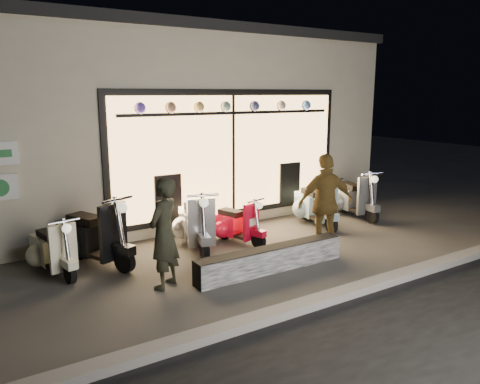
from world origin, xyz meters
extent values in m
plane|color=#383533|center=(0.00, 0.00, 0.00)|extent=(40.00, 40.00, 0.00)
cube|color=slate|center=(0.00, -2.00, 0.06)|extent=(40.00, 0.25, 0.12)
cube|color=beige|center=(0.00, 5.00, 2.00)|extent=(10.00, 6.00, 4.00)
cube|color=black|center=(0.00, 5.00, 4.10)|extent=(10.20, 6.20, 0.20)
cube|color=black|center=(0.80, 1.98, 1.55)|extent=(5.45, 0.06, 2.65)
cube|color=#FFBF6B|center=(0.80, 1.94, 1.55)|extent=(5.20, 0.04, 2.40)
cube|color=black|center=(0.80, 1.90, 2.40)|extent=(4.90, 0.06, 0.06)
cube|color=white|center=(-3.60, 1.96, 1.30)|extent=(0.55, 0.04, 0.42)
cube|color=black|center=(-0.07, -0.65, 0.20)|extent=(2.67, 0.28, 0.40)
cylinder|color=black|center=(-0.72, 0.38, 0.18)|extent=(0.20, 0.38, 0.36)
cylinder|color=black|center=(-0.43, 1.40, 0.18)|extent=(0.22, 0.38, 0.36)
cube|color=#AFAEB3|center=(-0.66, 0.59, 0.59)|extent=(0.49, 0.20, 0.87)
cube|color=#AFAEB3|center=(-0.46, 1.30, 0.40)|extent=(0.63, 0.83, 0.49)
cube|color=black|center=(-0.49, 1.20, 0.70)|extent=(0.44, 0.65, 0.13)
sphere|color=#FFF2CC|center=(-0.72, 0.37, 1.01)|extent=(0.20, 0.20, 0.16)
cylinder|color=black|center=(0.40, 0.38, 0.15)|extent=(0.17, 0.30, 0.29)
cylinder|color=black|center=(0.15, 1.19, 0.15)|extent=(0.18, 0.31, 0.29)
cube|color=red|center=(0.35, 0.55, 0.48)|extent=(0.39, 0.17, 0.70)
cube|color=red|center=(0.18, 1.11, 0.32)|extent=(0.52, 0.68, 0.39)
cube|color=black|center=(0.20, 1.03, 0.56)|extent=(0.37, 0.53, 0.10)
sphere|color=#FFF2CC|center=(0.40, 0.37, 0.81)|extent=(0.16, 0.16, 0.13)
cylinder|color=black|center=(-2.06, 0.53, 0.19)|extent=(0.26, 0.39, 0.38)
cylinder|color=black|center=(-2.52, 1.56, 0.19)|extent=(0.28, 0.40, 0.38)
cube|color=black|center=(-2.16, 0.75, 0.63)|extent=(0.50, 0.28, 0.92)
cube|color=black|center=(-2.47, 1.46, 0.43)|extent=(0.75, 0.91, 0.52)
cube|color=black|center=(-2.43, 1.35, 0.74)|extent=(0.54, 0.70, 0.13)
sphere|color=#FFF2CC|center=(-2.06, 0.52, 1.07)|extent=(0.22, 0.22, 0.17)
cylinder|color=black|center=(-2.90, 0.55, 0.15)|extent=(0.14, 0.32, 0.31)
cylinder|color=black|center=(-3.06, 1.44, 0.15)|extent=(0.16, 0.32, 0.31)
cube|color=#F8F4CB|center=(-2.93, 0.73, 0.51)|extent=(0.42, 0.13, 0.74)
cube|color=#F8F4CB|center=(-3.04, 1.35, 0.34)|extent=(0.48, 0.69, 0.41)
cube|color=black|center=(-3.03, 1.26, 0.60)|extent=(0.34, 0.54, 0.11)
sphere|color=#FFF2CC|center=(-2.90, 0.54, 0.86)|extent=(0.16, 0.16, 0.14)
cylinder|color=black|center=(2.22, 0.40, 0.18)|extent=(0.18, 0.36, 0.35)
cylinder|color=black|center=(2.44, 1.41, 0.18)|extent=(0.20, 0.37, 0.35)
cube|color=#82A8B9|center=(2.26, 0.61, 0.58)|extent=(0.48, 0.17, 0.85)
cube|color=#82A8B9|center=(2.42, 1.31, 0.39)|extent=(0.58, 0.80, 0.47)
cube|color=black|center=(2.39, 1.21, 0.68)|extent=(0.41, 0.63, 0.12)
sphere|color=#FFF2CC|center=(2.21, 0.39, 0.98)|extent=(0.18, 0.18, 0.15)
cylinder|color=black|center=(3.45, 0.45, 0.18)|extent=(0.15, 0.36, 0.35)
cylinder|color=black|center=(3.61, 1.48, 0.18)|extent=(0.17, 0.37, 0.35)
cube|color=#5B5F63|center=(3.49, 0.67, 0.58)|extent=(0.48, 0.14, 0.85)
cube|color=#5B5F63|center=(3.59, 1.37, 0.39)|extent=(0.54, 0.78, 0.48)
cube|color=black|center=(3.58, 1.27, 0.68)|extent=(0.37, 0.62, 0.12)
sphere|color=#FFF2CC|center=(3.45, 0.44, 0.99)|extent=(0.18, 0.18, 0.16)
imported|color=black|center=(-1.74, -0.33, 0.82)|extent=(0.71, 0.67, 1.63)
imported|color=brown|center=(1.34, -0.35, 0.88)|extent=(1.11, 0.72, 1.76)
camera|label=1|loc=(-4.25, -6.37, 2.79)|focal=35.00mm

